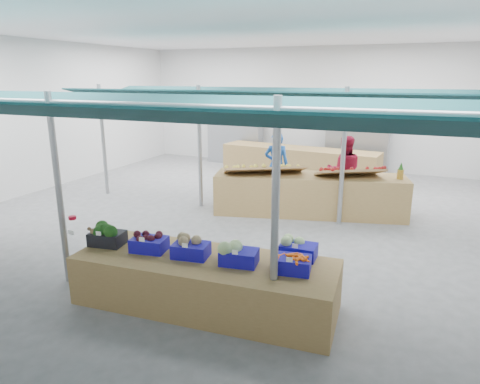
# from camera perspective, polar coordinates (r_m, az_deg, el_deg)

# --- Properties ---
(floor) EXTENTS (13.00, 13.00, 0.00)m
(floor) POSITION_cam_1_polar(r_m,az_deg,el_deg) (10.13, -1.56, -3.25)
(floor) COLOR #5E5E60
(floor) RESTS_ON ground
(hall) EXTENTS (13.00, 13.00, 13.00)m
(hall) POSITION_cam_1_polar(r_m,az_deg,el_deg) (10.94, 1.59, 12.28)
(hall) COLOR silver
(hall) RESTS_ON ground
(pole_grid) EXTENTS (10.00, 4.60, 3.00)m
(pole_grid) POSITION_cam_1_polar(r_m,az_deg,el_deg) (7.83, -2.08, 4.94)
(pole_grid) COLOR gray
(pole_grid) RESTS_ON floor
(awnings) EXTENTS (9.50, 7.08, 0.30)m
(awnings) POSITION_cam_1_polar(r_m,az_deg,el_deg) (7.71, -2.15, 12.03)
(awnings) COLOR #0B312F
(awnings) RESTS_ON pole_grid
(back_shelving_left) EXTENTS (2.00, 0.50, 2.00)m
(back_shelving_left) POSITION_cam_1_polar(r_m,az_deg,el_deg) (16.25, -0.65, 7.43)
(back_shelving_left) COLOR #B23F33
(back_shelving_left) RESTS_ON floor
(back_shelving_right) EXTENTS (2.00, 0.50, 2.00)m
(back_shelving_right) POSITION_cam_1_polar(r_m,az_deg,el_deg) (15.01, 15.34, 6.24)
(back_shelving_right) COLOR #B23F33
(back_shelving_right) RESTS_ON floor
(veg_counter) EXTENTS (3.81, 1.53, 0.72)m
(veg_counter) POSITION_cam_1_polar(r_m,az_deg,el_deg) (6.26, -4.68, -11.86)
(veg_counter) COLOR olive
(veg_counter) RESTS_ON floor
(fruit_counter) EXTENTS (4.57, 2.16, 0.95)m
(fruit_counter) POSITION_cam_1_polar(r_m,az_deg,el_deg) (10.31, 9.19, -0.33)
(fruit_counter) COLOR olive
(fruit_counter) RESTS_ON floor
(far_counter) EXTENTS (5.27, 1.55, 0.93)m
(far_counter) POSITION_cam_1_polar(r_m,az_deg,el_deg) (14.24, 7.80, 3.99)
(far_counter) COLOR olive
(far_counter) RESTS_ON floor
(crate_stack) EXTENTS (0.56, 0.40, 0.66)m
(crate_stack) POSITION_cam_1_polar(r_m,az_deg,el_deg) (5.84, 4.28, -14.38)
(crate_stack) COLOR #130D97
(crate_stack) RESTS_ON floor
(vendor_left) EXTENTS (0.74, 0.58, 1.78)m
(vendor_left) POSITION_cam_1_polar(r_m,az_deg,el_deg) (11.57, 4.88, 3.61)
(vendor_left) COLOR #184B9E
(vendor_left) RESTS_ON floor
(vendor_right) EXTENTS (1.01, 0.87, 1.78)m
(vendor_right) POSITION_cam_1_polar(r_m,az_deg,el_deg) (11.14, 13.69, 2.78)
(vendor_right) COLOR maroon
(vendor_right) RESTS_ON floor
(crate_broccoli) EXTENTS (0.55, 0.44, 0.35)m
(crate_broccoli) POSITION_cam_1_polar(r_m,az_deg,el_deg) (6.81, -17.30, -5.47)
(crate_broccoli) COLOR black
(crate_broccoli) RESTS_ON veg_counter
(crate_beets) EXTENTS (0.55, 0.44, 0.29)m
(crate_beets) POSITION_cam_1_polar(r_m,az_deg,el_deg) (6.44, -12.02, -6.56)
(crate_beets) COLOR #130D97
(crate_beets) RESTS_ON veg_counter
(crate_celeriac) EXTENTS (0.55, 0.44, 0.31)m
(crate_celeriac) POSITION_cam_1_polar(r_m,az_deg,el_deg) (6.13, -6.57, -7.32)
(crate_celeriac) COLOR #130D97
(crate_celeriac) RESTS_ON veg_counter
(crate_cabbage) EXTENTS (0.55, 0.44, 0.35)m
(crate_cabbage) POSITION_cam_1_polar(r_m,az_deg,el_deg) (5.87, -0.11, -8.13)
(crate_cabbage) COLOR #130D97
(crate_cabbage) RESTS_ON veg_counter
(crate_carrots) EXTENTS (0.55, 0.44, 0.29)m
(crate_carrots) POSITION_cam_1_polar(r_m,az_deg,el_deg) (5.71, 6.86, -9.44)
(crate_carrots) COLOR #130D97
(crate_carrots) RESTS_ON veg_counter
(sparrow) EXTENTS (0.12, 0.09, 0.11)m
(sparrow) POSITION_cam_1_polar(r_m,az_deg,el_deg) (6.78, -19.12, -4.91)
(sparrow) COLOR brown
(sparrow) RESTS_ON crate_broccoli
(pole_ribbon) EXTENTS (0.12, 0.12, 0.28)m
(pole_ribbon) POSITION_cam_1_polar(r_m,az_deg,el_deg) (7.07, -21.47, -3.39)
(pole_ribbon) COLOR red
(pole_ribbon) RESTS_ON pole_grid
(apple_heap_yellow) EXTENTS (2.00, 1.55, 0.27)m
(apple_heap_yellow) POSITION_cam_1_polar(r_m,az_deg,el_deg) (10.09, 3.32, 3.25)
(apple_heap_yellow) COLOR #997247
(apple_heap_yellow) RESTS_ON fruit_counter
(apple_heap_red) EXTENTS (1.65, 1.35, 0.27)m
(apple_heap_red) POSITION_cam_1_polar(r_m,az_deg,el_deg) (10.11, 14.45, 2.81)
(apple_heap_red) COLOR #997247
(apple_heap_red) RESTS_ON fruit_counter
(pineapple) EXTENTS (0.14, 0.14, 0.39)m
(pineapple) POSITION_cam_1_polar(r_m,az_deg,el_deg) (10.28, 20.62, 2.61)
(pineapple) COLOR #8C6019
(pineapple) RESTS_ON fruit_counter
(crate_extra) EXTENTS (0.52, 0.41, 0.32)m
(crate_extra) POSITION_cam_1_polar(r_m,az_deg,el_deg) (6.12, 7.81, -7.38)
(crate_extra) COLOR #130D97
(crate_extra) RESTS_ON veg_counter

